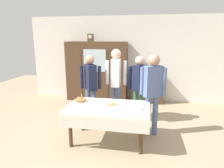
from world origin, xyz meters
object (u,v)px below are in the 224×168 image
at_px(spoon_mid_right, 82,108).
at_px(person_by_cabinet, 116,77).
at_px(mantel_clock, 91,38).
at_px(bookshelf_low, 147,89).
at_px(wall_cabinet, 97,72).
at_px(tea_cup_mid_left, 142,104).
at_px(spoon_mid_left, 132,111).
at_px(dining_table, 108,112).
at_px(tea_cup_back_edge, 132,103).
at_px(person_behind_table_right, 153,87).
at_px(bread_basket, 81,100).
at_px(tea_cup_near_right, 141,110).
at_px(pastry_plate, 112,105).
at_px(person_near_right_end, 139,83).
at_px(person_behind_table_left, 91,82).
at_px(book_stack, 148,74).

distance_m(spoon_mid_right, person_by_cabinet, 1.39).
xyz_separation_m(mantel_clock, bookshelf_low, (1.82, 0.05, -1.58)).
bearing_deg(wall_cabinet, mantel_clock, -179.79).
bearing_deg(tea_cup_mid_left, spoon_mid_left, -113.39).
height_order(dining_table, mantel_clock, mantel_clock).
distance_m(mantel_clock, tea_cup_mid_left, 3.20).
xyz_separation_m(wall_cabinet, spoon_mid_right, (0.43, -2.74, -0.22)).
height_order(tea_cup_back_edge, person_behind_table_right, person_behind_table_right).
xyz_separation_m(bread_basket, person_by_cabinet, (0.60, 0.89, 0.32)).
xyz_separation_m(tea_cup_mid_left, spoon_mid_left, (-0.16, -0.38, -0.02)).
bearing_deg(tea_cup_back_edge, tea_cup_near_right, -64.60).
distance_m(mantel_clock, bookshelf_low, 2.41).
bearing_deg(pastry_plate, person_near_right_end, 64.74).
bearing_deg(bread_basket, person_behind_table_right, 9.26).
bearing_deg(person_by_cabinet, wall_cabinet, 120.63).
relative_size(tea_cup_mid_left, person_behind_table_left, 0.08).
distance_m(bookshelf_low, tea_cup_mid_left, 2.44).
bearing_deg(person_near_right_end, person_behind_table_right, -64.03).
bearing_deg(person_behind_table_left, person_near_right_end, 8.76).
distance_m(mantel_clock, pastry_plate, 3.04).
relative_size(pastry_plate, spoon_mid_right, 2.35).
distance_m(pastry_plate, person_behind_table_left, 1.09).
height_order(dining_table, spoon_mid_right, spoon_mid_right).
height_order(bookshelf_low, person_behind_table_right, person_behind_table_right).
xyz_separation_m(tea_cup_back_edge, person_behind_table_right, (0.39, 0.20, 0.29)).
relative_size(tea_cup_near_right, person_behind_table_right, 0.08).
bearing_deg(spoon_mid_right, tea_cup_mid_left, 18.42).
bearing_deg(person_by_cabinet, book_stack, 63.43).
height_order(dining_table, bookshelf_low, bookshelf_low).
bearing_deg(person_near_right_end, mantel_clock, 137.01).
height_order(book_stack, spoon_mid_right, book_stack).
distance_m(bread_basket, spoon_mid_left, 1.17).
height_order(tea_cup_near_right, pastry_plate, tea_cup_near_right).
bearing_deg(person_by_cabinet, spoon_mid_left, -68.23).
bearing_deg(spoon_mid_left, tea_cup_mid_left, 66.61).
relative_size(spoon_mid_right, person_behind_table_left, 0.07).
bearing_deg(bread_basket, spoon_mid_right, -67.65).
bearing_deg(spoon_mid_right, tea_cup_near_right, 2.50).
relative_size(tea_cup_mid_left, spoon_mid_left, 1.09).
height_order(wall_cabinet, person_behind_table_right, wall_cabinet).
bearing_deg(wall_cabinet, person_by_cabinet, -59.37).
bearing_deg(book_stack, person_behind_table_right, -87.42).
bearing_deg(spoon_mid_right, spoon_mid_left, -0.27).
height_order(person_behind_table_left, person_by_cabinet, person_by_cabinet).
relative_size(mantel_clock, bread_basket, 1.00).
height_order(person_behind_table_left, person_near_right_end, person_behind_table_left).
xyz_separation_m(dining_table, tea_cup_mid_left, (0.64, 0.22, 0.13)).
relative_size(mantel_clock, person_behind_table_left, 0.15).
relative_size(book_stack, person_by_cabinet, 0.13).
bearing_deg(dining_table, tea_cup_back_edge, 30.47).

